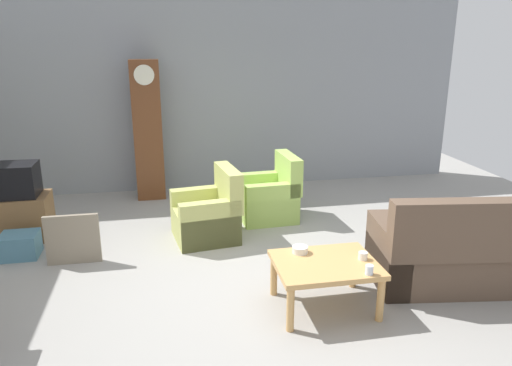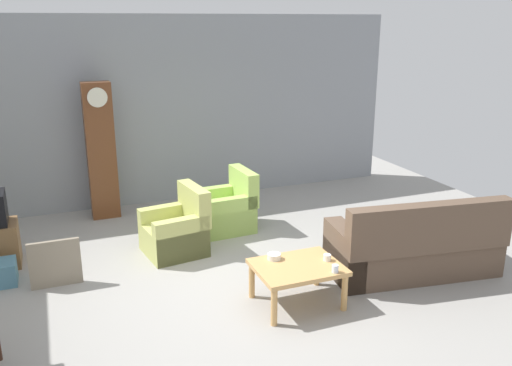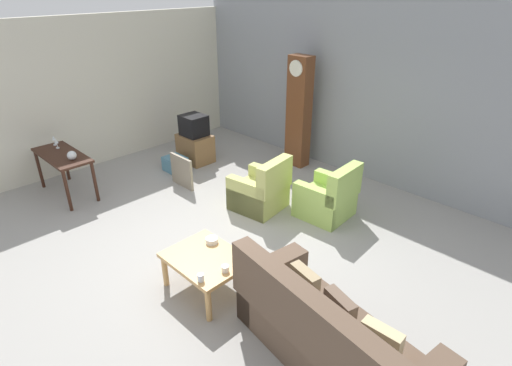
{
  "view_description": "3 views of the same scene",
  "coord_description": "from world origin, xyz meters",
  "views": [
    {
      "loc": [
        -0.95,
        -4.59,
        2.5
      ],
      "look_at": [
        0.01,
        0.38,
        0.98
      ],
      "focal_mm": 33.89,
      "sensor_mm": 36.0,
      "label": 1
    },
    {
      "loc": [
        -1.97,
        -5.56,
        3.1
      ],
      "look_at": [
        0.41,
        0.45,
        1.13
      ],
      "focal_mm": 37.71,
      "sensor_mm": 36.0,
      "label": 2
    },
    {
      "loc": [
        3.7,
        -3.04,
        3.45
      ],
      "look_at": [
        0.35,
        0.33,
        1.07
      ],
      "focal_mm": 28.68,
      "sensor_mm": 36.0,
      "label": 3
    }
  ],
  "objects": [
    {
      "name": "ground_plane",
      "position": [
        0.0,
        0.0,
        0.0
      ],
      "size": [
        10.4,
        10.4,
        0.0
      ],
      "primitive_type": "plane",
      "color": "#999691"
    },
    {
      "name": "garage_door_wall",
      "position": [
        0.0,
        3.6,
        1.6
      ],
      "size": [
        8.4,
        0.16,
        3.2
      ],
      "primitive_type": "cube",
      "color": "gray",
      "rests_on": "ground_plane"
    },
    {
      "name": "couch_floral",
      "position": [
        2.18,
        -0.52,
        0.36
      ],
      "size": [
        2.2,
        1.17,
        1.04
      ],
      "color": "brown",
      "rests_on": "ground_plane"
    },
    {
      "name": "armchair_olive_near",
      "position": [
        -0.45,
        1.24,
        0.31
      ],
      "size": [
        0.89,
        0.86,
        0.92
      ],
      "color": "#B7BC66",
      "rests_on": "ground_plane"
    },
    {
      "name": "armchair_olive_far",
      "position": [
        0.49,
        1.81,
        0.31
      ],
      "size": [
        0.83,
        0.81,
        0.92
      ],
      "color": "#A7CC5F",
      "rests_on": "ground_plane"
    },
    {
      "name": "coffee_table_wood",
      "position": [
        0.48,
        -0.65,
        0.41
      ],
      "size": [
        0.96,
        0.76,
        0.48
      ],
      "color": "tan",
      "rests_on": "ground_plane"
    },
    {
      "name": "grandfather_clock",
      "position": [
        -1.2,
        3.08,
        1.1
      ],
      "size": [
        0.44,
        0.3,
        2.19
      ],
      "color": "brown",
      "rests_on": "ground_plane"
    },
    {
      "name": "tv_stand_cabinet",
      "position": [
        -2.8,
        1.7,
        0.29
      ],
      "size": [
        0.68,
        0.52,
        0.58
      ],
      "primitive_type": "cube",
      "color": "brown",
      "rests_on": "ground_plane"
    },
    {
      "name": "tv_crt",
      "position": [
        -2.8,
        1.7,
        0.79
      ],
      "size": [
        0.48,
        0.44,
        0.42
      ],
      "primitive_type": "cube",
      "color": "black",
      "rests_on": "tv_stand_cabinet"
    },
    {
      "name": "framed_picture_leaning",
      "position": [
        -2.04,
        0.81,
        0.29
      ],
      "size": [
        0.6,
        0.05,
        0.59
      ],
      "primitive_type": "cube",
      "color": "gray",
      "rests_on": "ground_plane"
    },
    {
      "name": "storage_box_blue",
      "position": [
        -2.7,
        1.11,
        0.14
      ],
      "size": [
        0.42,
        0.37,
        0.29
      ],
      "primitive_type": "cube",
      "color": "teal",
      "rests_on": "ground_plane"
    },
    {
      "name": "cup_white_porcelain",
      "position": [
        0.84,
        -0.66,
        0.51
      ],
      "size": [
        0.09,
        0.09,
        0.07
      ],
      "primitive_type": "cylinder",
      "color": "white",
      "rests_on": "coffee_table_wood"
    },
    {
      "name": "cup_blue_rimmed",
      "position": [
        0.78,
        -0.96,
        0.52
      ],
      "size": [
        0.07,
        0.07,
        0.09
      ],
      "primitive_type": "cylinder",
      "color": "silver",
      "rests_on": "coffee_table_wood"
    },
    {
      "name": "bowl_white_stacked",
      "position": [
        0.3,
        -0.41,
        0.51
      ],
      "size": [
        0.16,
        0.16,
        0.07
      ],
      "primitive_type": "cylinder",
      "color": "white",
      "rests_on": "coffee_table_wood"
    }
  ]
}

